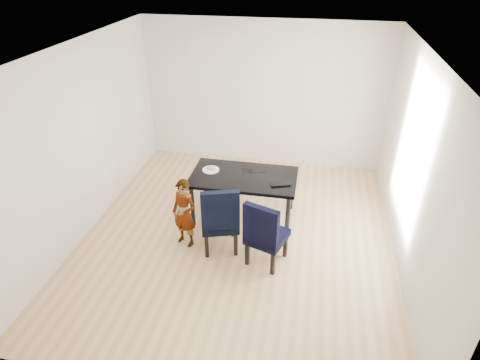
% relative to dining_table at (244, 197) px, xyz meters
% --- Properties ---
extents(floor, '(4.50, 5.00, 0.01)m').
position_rel_dining_table_xyz_m(floor, '(0.00, -0.50, -0.38)').
color(floor, tan).
rests_on(floor, ground).
extents(ceiling, '(4.50, 5.00, 0.01)m').
position_rel_dining_table_xyz_m(ceiling, '(0.00, -0.50, 2.33)').
color(ceiling, white).
rests_on(ceiling, wall_back).
extents(wall_back, '(4.50, 0.01, 2.70)m').
position_rel_dining_table_xyz_m(wall_back, '(0.00, 2.00, 0.98)').
color(wall_back, silver).
rests_on(wall_back, ground).
extents(wall_front, '(4.50, 0.01, 2.70)m').
position_rel_dining_table_xyz_m(wall_front, '(0.00, -3.00, 0.98)').
color(wall_front, white).
rests_on(wall_front, ground).
extents(wall_left, '(0.01, 5.00, 2.70)m').
position_rel_dining_table_xyz_m(wall_left, '(-2.25, -0.50, 0.98)').
color(wall_left, white).
rests_on(wall_left, ground).
extents(wall_right, '(0.01, 5.00, 2.70)m').
position_rel_dining_table_xyz_m(wall_right, '(2.25, -0.50, 0.98)').
color(wall_right, silver).
rests_on(wall_right, ground).
extents(dining_table, '(1.60, 0.90, 0.75)m').
position_rel_dining_table_xyz_m(dining_table, '(0.00, 0.00, 0.00)').
color(dining_table, black).
rests_on(dining_table, floor).
extents(chair_left, '(0.64, 0.65, 1.05)m').
position_rel_dining_table_xyz_m(chair_left, '(-0.19, -0.78, 0.15)').
color(chair_left, black).
rests_on(chair_left, floor).
extents(chair_right, '(0.62, 0.63, 1.00)m').
position_rel_dining_table_xyz_m(chair_right, '(0.49, -0.96, 0.13)').
color(chair_right, black).
rests_on(chair_right, floor).
extents(child, '(0.44, 0.37, 1.04)m').
position_rel_dining_table_xyz_m(child, '(-0.70, -0.80, 0.15)').
color(child, '#FF3515').
rests_on(child, floor).
extents(plate, '(0.30, 0.30, 0.01)m').
position_rel_dining_table_xyz_m(plate, '(-0.53, 0.07, 0.38)').
color(plate, white).
rests_on(plate, dining_table).
extents(sandwich, '(0.16, 0.10, 0.06)m').
position_rel_dining_table_xyz_m(sandwich, '(-0.52, 0.06, 0.42)').
color(sandwich, '#B86F41').
rests_on(sandwich, plate).
extents(laptop, '(0.35, 0.28, 0.02)m').
position_rel_dining_table_xyz_m(laptop, '(0.56, -0.11, 0.39)').
color(laptop, black).
rests_on(laptop, dining_table).
extents(cable_tangle, '(0.17, 0.17, 0.01)m').
position_rel_dining_table_xyz_m(cable_tangle, '(0.04, 0.12, 0.38)').
color(cable_tangle, black).
rests_on(cable_tangle, dining_table).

